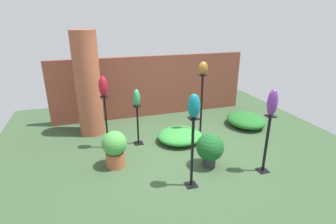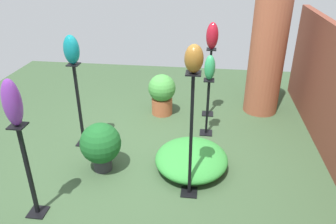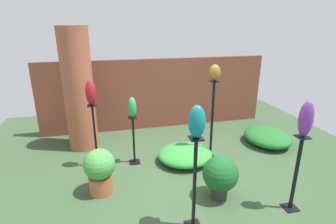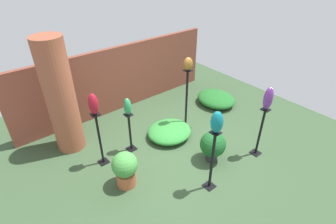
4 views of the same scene
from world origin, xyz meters
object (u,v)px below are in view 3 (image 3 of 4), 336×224
(art_vase_violet, at_px, (306,119))
(art_vase_ruby, at_px, (91,93))
(potted_plant_mid_right, at_px, (220,175))
(art_vase_bronze, at_px, (215,73))
(pedestal_jade, at_px, (134,143))
(pedestal_bronze, at_px, (212,124))
(pedestal_ruby, at_px, (95,139))
(art_vase_jade, at_px, (132,107))
(pedestal_teal, at_px, (194,188))
(art_vase_teal, at_px, (197,122))
(brick_pillar, at_px, (79,90))
(pedestal_violet, at_px, (295,177))
(potted_plant_mid_left, at_px, (100,169))

(art_vase_violet, distance_m, art_vase_ruby, 3.30)
(potted_plant_mid_right, bearing_deg, art_vase_bronze, 74.13)
(pedestal_jade, bearing_deg, potted_plant_mid_right, -49.99)
(pedestal_bronze, xyz_separation_m, pedestal_ruby, (-2.17, 0.18, -0.17))
(art_vase_jade, xyz_separation_m, art_vase_ruby, (-0.69, 0.01, 0.31))
(art_vase_bronze, bearing_deg, pedestal_teal, -118.76)
(art_vase_violet, bearing_deg, art_vase_teal, -179.79)
(art_vase_violet, bearing_deg, art_vase_ruby, 145.78)
(brick_pillar, relative_size, art_vase_ruby, 5.78)
(art_vase_jade, bearing_deg, pedestal_violet, -42.10)
(potted_plant_mid_right, bearing_deg, pedestal_bronze, 74.13)
(pedestal_jade, bearing_deg, potted_plant_mid_left, -127.41)
(art_vase_jade, height_order, potted_plant_mid_left, art_vase_jade)
(potted_plant_mid_left, xyz_separation_m, potted_plant_mid_right, (1.76, -0.55, -0.02))
(pedestal_jade, xyz_separation_m, potted_plant_mid_right, (1.14, -1.36, -0.03))
(art_vase_violet, height_order, potted_plant_mid_right, art_vase_violet)
(pedestal_ruby, bearing_deg, art_vase_teal, -56.21)
(pedestal_violet, height_order, art_vase_ruby, art_vase_ruby)
(pedestal_bronze, relative_size, pedestal_teal, 1.22)
(art_vase_teal, distance_m, art_vase_ruby, 2.24)
(art_vase_teal, bearing_deg, pedestal_bronze, 61.24)
(potted_plant_mid_left, bearing_deg, art_vase_teal, -41.52)
(pedestal_violet, bearing_deg, art_vase_teal, -179.79)
(art_vase_violet, xyz_separation_m, art_vase_ruby, (-2.73, 1.86, 0.04))
(art_vase_bronze, height_order, art_vase_ruby, art_vase_bronze)
(art_vase_ruby, height_order, potted_plant_mid_left, art_vase_ruby)
(art_vase_violet, bearing_deg, pedestal_bronze, 108.43)
(art_vase_jade, bearing_deg, art_vase_violet, -42.10)
(pedestal_violet, xyz_separation_m, potted_plant_mid_left, (-2.66, 1.04, -0.11))
(pedestal_jade, xyz_separation_m, potted_plant_mid_left, (-0.62, -0.81, -0.01))
(pedestal_violet, height_order, potted_plant_mid_right, pedestal_violet)
(pedestal_violet, xyz_separation_m, potted_plant_mid_right, (-0.90, 0.48, -0.13))
(brick_pillar, relative_size, pedestal_jade, 2.71)
(pedestal_jade, height_order, pedestal_ruby, pedestal_ruby)
(art_vase_bronze, height_order, art_vase_teal, art_vase_bronze)
(brick_pillar, bearing_deg, pedestal_teal, -61.33)
(art_vase_violet, height_order, potted_plant_mid_left, art_vase_violet)
(pedestal_violet, height_order, art_vase_teal, art_vase_teal)
(art_vase_ruby, bearing_deg, potted_plant_mid_left, -85.17)
(pedestal_jade, relative_size, art_vase_teal, 2.32)
(pedestal_teal, relative_size, art_vase_bronze, 4.34)
(art_vase_jade, distance_m, potted_plant_mid_left, 1.24)
(art_vase_teal, bearing_deg, brick_pillar, 118.67)
(art_vase_teal, bearing_deg, art_vase_violet, 0.21)
(pedestal_violet, xyz_separation_m, pedestal_jade, (-2.04, 1.84, -0.10))
(brick_pillar, bearing_deg, art_vase_jade, -44.48)
(art_vase_violet, xyz_separation_m, art_vase_jade, (-2.04, 1.84, -0.26))
(pedestal_teal, bearing_deg, pedestal_jade, 106.80)
(art_vase_jade, bearing_deg, pedestal_ruby, 179.03)
(art_vase_bronze, xyz_separation_m, art_vase_violet, (0.56, -1.68, -0.33))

